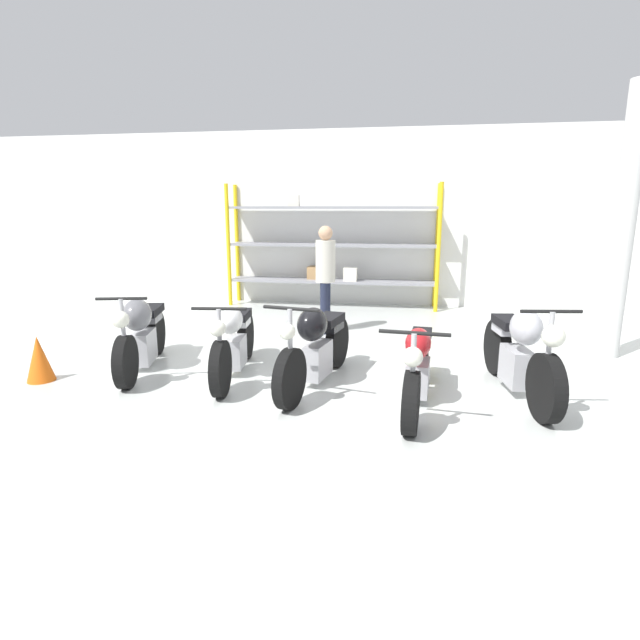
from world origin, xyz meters
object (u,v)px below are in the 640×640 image
Objects in this scene: person_browsing at (325,270)px; motorcycle_white at (234,340)px; motorcycle_red at (418,366)px; motorcycle_silver at (520,353)px; motorcycle_black at (316,345)px; shelving_rack at (331,246)px; traffic_cone at (39,359)px; motorcycle_grey at (141,333)px.

motorcycle_white is at bearing 75.93° from person_browsing.
motorcycle_red is 1.01× the size of motorcycle_silver.
motorcycle_black is 2.58m from person_browsing.
shelving_rack reaches higher than motorcycle_silver.
motorcycle_silver is at bearing 4.83° from traffic_cone.
shelving_rack reaches higher than motorcycle_black.
shelving_rack reaches higher than traffic_cone.
motorcycle_black is at bearing 74.38° from motorcycle_white.
shelving_rack is 4.91m from motorcycle_black.
motorcycle_black reaches higher than traffic_cone.
motorcycle_red is 3.27m from person_browsing.
motorcycle_grey reaches higher than motorcycle_white.
traffic_cone is (-2.99, -2.91, -0.76)m from person_browsing.
shelving_rack reaches higher than motorcycle_white.
motorcycle_silver is (4.54, -0.16, 0.01)m from motorcycle_grey.
motorcycle_white is 2.31m from traffic_cone.
motorcycle_silver is at bearing -59.67° from shelving_rack.
person_browsing is at bearing -148.06° from motorcycle_red.
shelving_rack is 2.49× the size of person_browsing.
shelving_rack is at bearing -157.91° from motorcycle_silver.
motorcycle_silver is 5.55m from traffic_cone.
motorcycle_silver is 1.21× the size of person_browsing.
shelving_rack reaches higher than person_browsing.
shelving_rack is 4.98m from motorcycle_grey.
motorcycle_silver reaches higher than traffic_cone.
traffic_cone is (-5.53, -0.47, -0.21)m from motorcycle_silver.
person_browsing reaches higher than traffic_cone.
person_browsing is 3.18× the size of traffic_cone.
motorcycle_silver reaches higher than motorcycle_black.
motorcycle_grey is at bearing -94.32° from motorcycle_red.
motorcycle_black is (0.54, -4.82, -0.77)m from shelving_rack.
motorcycle_black is 1.21× the size of person_browsing.
traffic_cone is (-2.23, -0.57, -0.18)m from motorcycle_white.
motorcycle_grey is 3.49m from motorcycle_red.
motorcycle_black is at bearing -83.61° from shelving_rack.
motorcycle_silver is (2.79, -4.76, -0.76)m from shelving_rack.
shelving_rack is 2.19× the size of motorcycle_grey.
motorcycle_red is at bearing 66.49° from motorcycle_grey.
motorcycle_silver is (3.29, -0.11, 0.03)m from motorcycle_white.
motorcycle_grey is 4.54m from motorcycle_silver.
motorcycle_black is at bearing 7.10° from traffic_cone.
traffic_cone is (-3.28, -0.41, -0.20)m from motorcycle_black.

